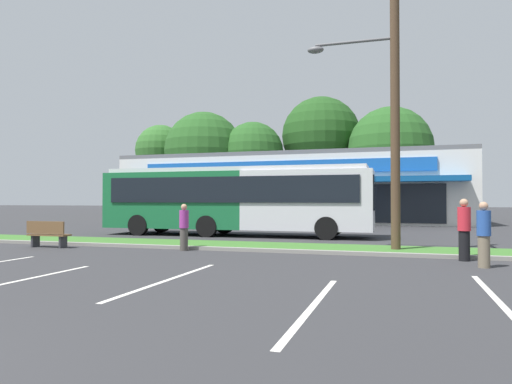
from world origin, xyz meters
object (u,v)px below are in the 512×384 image
(city_bus, at_px, (235,199))
(pedestrian_near_bench, at_px, (484,235))
(bus_stop_bench, at_px, (48,234))
(pedestrian_mid, at_px, (184,227))
(utility_pole, at_px, (390,93))
(pedestrian_by_pole, at_px, (464,230))
(car_1, at_px, (204,216))

(city_bus, height_order, pedestrian_near_bench, city_bus)
(bus_stop_bench, height_order, pedestrian_mid, pedestrian_mid)
(utility_pole, relative_size, city_bus, 0.75)
(city_bus, xyz_separation_m, pedestrian_mid, (0.59, -6.68, -0.98))
(pedestrian_mid, bearing_deg, utility_pole, 38.42)
(utility_pole, distance_m, pedestrian_by_pole, 5.00)
(utility_pole, relative_size, car_1, 2.23)
(city_bus, relative_size, pedestrian_by_pole, 7.47)
(car_1, distance_m, pedestrian_mid, 13.66)
(city_bus, height_order, car_1, city_bus)
(bus_stop_bench, relative_size, car_1, 0.37)
(pedestrian_by_pole, bearing_deg, bus_stop_bench, -87.88)
(car_1, xyz_separation_m, pedestrian_near_bench, (13.88, -14.11, 0.11))
(utility_pole, height_order, car_1, utility_pole)
(city_bus, distance_m, pedestrian_mid, 6.77)
(utility_pole, xyz_separation_m, bus_stop_bench, (-11.84, -2.00, -4.70))
(city_bus, height_order, pedestrian_mid, city_bus)
(utility_pole, bearing_deg, pedestrian_by_pole, -36.73)
(utility_pole, relative_size, pedestrian_near_bench, 5.83)
(bus_stop_bench, height_order, pedestrian_by_pole, pedestrian_by_pole)
(city_bus, xyz_separation_m, pedestrian_by_pole, (9.30, -6.74, -0.89))
(city_bus, distance_m, pedestrian_near_bench, 12.55)
(bus_stop_bench, distance_m, pedestrian_mid, 5.17)
(bus_stop_bench, xyz_separation_m, pedestrian_near_bench, (14.15, -0.79, 0.33))
(utility_pole, height_order, bus_stop_bench, utility_pole)
(utility_pole, bearing_deg, car_1, 135.60)
(pedestrian_near_bench, relative_size, pedestrian_by_pole, 0.96)
(car_1, relative_size, pedestrian_by_pole, 2.50)
(bus_stop_bench, distance_m, pedestrian_by_pole, 13.86)
(car_1, xyz_separation_m, pedestrian_by_pole, (13.57, -12.83, 0.15))
(bus_stop_bench, bearing_deg, pedestrian_by_pole, -177.93)
(city_bus, relative_size, car_1, 2.99)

